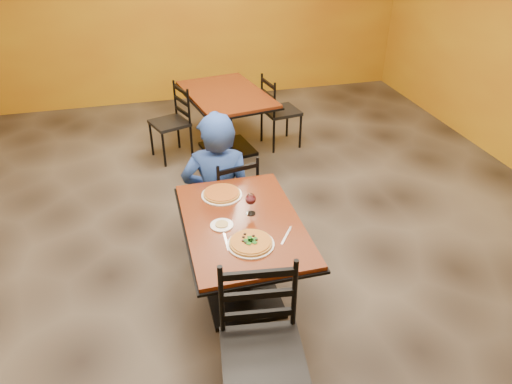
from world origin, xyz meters
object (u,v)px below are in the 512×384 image
object	(u,v)px
side_plate	(222,225)
plate_main	(251,244)
pizza_far	(222,193)
chair_second_right	(281,111)
chair_second_left	(170,123)
chair_main_far	(231,197)
wine_glass	(251,203)
diner	(218,181)
table_second	(226,108)
pizza_main	(251,242)
plate_far	(222,195)
table_main	(243,243)
chair_main_near	(263,358)

from	to	relation	value
side_plate	plate_main	bearing A→B (deg)	-60.81
pizza_far	chair_second_right	bearing A→B (deg)	62.14
chair_second_right	side_plate	size ratio (longest dim) A/B	5.56
chair_second_left	side_plate	xyz separation A→B (m)	(0.13, -2.58, 0.32)
chair_main_far	wine_glass	world-z (taller)	wine_glass
chair_second_left	side_plate	distance (m)	2.61
diner	pizza_far	xyz separation A→B (m)	(-0.04, -0.43, 0.14)
chair_second_left	chair_second_right	bearing A→B (deg)	70.52
table_second	plate_main	bearing A→B (deg)	-98.22
pizza_main	plate_far	bearing A→B (deg)	96.01
chair_second_right	pizza_main	size ratio (longest dim) A/B	3.13
table_second	diner	xyz separation A→B (m)	(-0.43, -1.76, 0.07)
pizza_far	diner	bearing A→B (deg)	84.28
table_second	pizza_far	world-z (taller)	pizza_far
chair_main_far	diner	xyz separation A→B (m)	(-0.11, -0.02, 0.19)
plate_main	wine_glass	bearing A→B (deg)	76.04
diner	plate_far	size ratio (longest dim) A/B	4.05
diner	plate_far	world-z (taller)	diner
pizza_main	side_plate	world-z (taller)	pizza_main
chair_main_far	plate_far	distance (m)	0.58
table_second	chair_main_far	distance (m)	1.77
table_main	chair_main_far	distance (m)	0.84
diner	pizza_far	world-z (taller)	diner
pizza_main	chair_second_right	bearing A→B (deg)	68.94
plate_far	table_main	bearing A→B (deg)	-78.66
table_main	pizza_far	size ratio (longest dim) A/B	4.39
chair_main_far	side_plate	bearing A→B (deg)	62.96
chair_second_left	pizza_far	size ratio (longest dim) A/B	3.11
diner	plate_main	world-z (taller)	diner
diner	wine_glass	xyz separation A→B (m)	(0.11, -0.73, 0.21)
chair_second_right	pizza_far	xyz separation A→B (m)	(-1.16, -2.20, 0.33)
side_plate	wine_glass	size ratio (longest dim) A/B	0.89
chair_main_far	diner	bearing A→B (deg)	0.12
chair_second_right	wine_glass	size ratio (longest dim) A/B	4.95
chair_main_far	side_plate	world-z (taller)	chair_main_far
diner	side_plate	bearing A→B (deg)	93.68
pizza_main	plate_far	world-z (taller)	pizza_main
chair_main_far	pizza_main	size ratio (longest dim) A/B	3.05
diner	plate_main	size ratio (longest dim) A/B	4.05
chair_second_left	plate_far	distance (m)	2.23
chair_second_right	side_plate	bearing A→B (deg)	145.54
pizza_main	side_plate	size ratio (longest dim) A/B	1.77
table_second	plate_main	xyz separation A→B (m)	(-0.41, -2.84, 0.20)
pizza_far	wine_glass	world-z (taller)	wine_glass
chair_main_far	chair_second_left	size ratio (longest dim) A/B	0.99
chair_main_near	chair_second_left	xyz separation A→B (m)	(-0.17, 3.54, -0.07)
pizza_far	chair_main_far	bearing A→B (deg)	71.03
chair_second_left	pizza_main	bearing A→B (deg)	-13.98
plate_main	pizza_far	distance (m)	0.65
pizza_main	side_plate	xyz separation A→B (m)	(-0.14, 0.26, -0.02)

